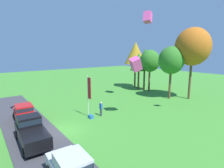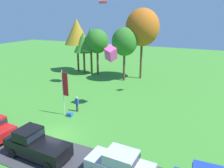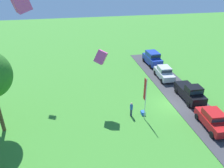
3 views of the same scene
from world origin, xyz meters
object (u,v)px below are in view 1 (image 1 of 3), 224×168
Objects in this scene: tree_lone_near at (193,47)px; tree_left_of_center at (139,62)px; tree_right_of_center at (135,53)px; tree_center_back at (171,60)px; flag_banner at (89,91)px; kite_box_low_drifter at (136,64)px; car_sedan_near_entrance at (24,112)px; car_pickup_by_flagpole at (31,131)px; tree_far_right at (145,59)px; cooler_box at (91,117)px; tree_far_left at (150,61)px; person_on_lawn at (101,109)px; kite_box_topmost at (148,17)px.

tree_left_of_center is at bearing -174.64° from tree_lone_near.
tree_right_of_center reaches higher than tree_center_back.
kite_box_low_drifter is at bearing 51.04° from flag_banner.
car_sedan_near_entrance is 3.30× the size of kite_box_low_drifter.
car_pickup_by_flagpole is at bearing -95.20° from kite_box_low_drifter.
tree_far_right reaches higher than cooler_box.
tree_far_right is (-2.96, 22.34, 5.16)m from car_sedan_near_entrance.
tree_far_right reaches higher than tree_far_left.
tree_right_of_center is at bearing 135.05° from kite_box_low_drifter.
person_on_lawn is at bearing -57.37° from tree_right_of_center.
tree_right_of_center is 1.17× the size of tree_far_right.
person_on_lawn is at bearing -65.85° from tree_far_right.
kite_box_low_drifter is (12.72, -12.69, -1.11)m from tree_right_of_center.
kite_box_low_drifter is at bearing 56.57° from cooler_box.
tree_right_of_center is 7.01× the size of kite_box_low_drifter.
tree_far_right is (-8.40, 22.90, 5.09)m from car_pickup_by_flagpole.
flag_banner is (7.57, -15.98, -2.45)m from tree_left_of_center.
person_on_lawn is at bearing 102.33° from car_pickup_by_flagpole.
person_on_lawn is 0.23× the size of tree_left_of_center.
tree_left_of_center is 16.12m from kite_box_low_drifter.
kite_box_low_drifter is 0.94× the size of kite_box_topmost.
flag_banner is at bearing -128.96° from kite_box_low_drifter.
kite_box_topmost reaches higher than tree_lone_near.
kite_box_topmost reaches higher than car_pickup_by_flagpole.
tree_right_of_center reaches higher than flag_banner.
tree_center_back is at bearing 79.52° from car_sedan_near_entrance.
flag_banner is at bearing -64.66° from tree_left_of_center.
tree_center_back is 7.63m from kite_box_topmost.
tree_center_back reaches higher than kite_box_low_drifter.
kite_box_topmost is (-1.42, 10.69, 12.27)m from cooler_box.
tree_right_of_center is 1.14× the size of tree_center_back.
tree_left_of_center is 18.80m from cooler_box.
cooler_box is (8.09, -16.11, -5.36)m from tree_left_of_center.
tree_center_back is 15.05× the size of cooler_box.
tree_far_right is 17.43m from flag_banner.
cooler_box is at bearing -97.58° from tree_lone_near.
kite_box_low_drifter is at bearing -87.70° from tree_lone_near.
tree_far_right reaches higher than tree_left_of_center.
tree_far_left reaches higher than kite_box_low_drifter.
kite_box_topmost is (2.23, 16.87, 11.43)m from car_sedan_near_entrance.
tree_left_of_center is 5.37× the size of kite_box_low_drifter.
car_pickup_by_flagpole is 0.64× the size of tree_far_left.
tree_left_of_center is at bearing 170.60° from tree_center_back.
tree_right_of_center reaches higher than kite_box_low_drifter.
kite_box_low_drifter is at bearing -76.24° from tree_center_back.
car_pickup_by_flagpole is 3.48× the size of kite_box_topmost.
tree_right_of_center is (-6.27, 23.10, 6.24)m from car_sedan_near_entrance.
car_sedan_near_entrance is at bearing -85.50° from tree_far_left.
car_pickup_by_flagpole reaches higher than person_on_lawn.
tree_far_left reaches higher than flag_banner.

